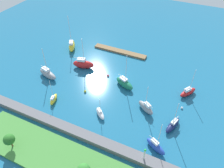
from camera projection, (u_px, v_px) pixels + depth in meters
water at (119, 77)px, 72.60m from camera, size 160.00×160.00×0.00m
pier_dock at (120, 51)px, 84.00m from camera, size 21.70×2.61×0.76m
breakwater at (79, 133)px, 54.45m from camera, size 65.44×2.67×1.56m
shoreline_park at (62, 160)px, 49.35m from camera, size 47.91×10.37×0.83m
harbor_beacon at (145, 153)px, 46.98m from camera, size 0.56×0.56×3.73m
park_tree_west at (9, 140)px, 49.70m from camera, size 2.71×2.71×4.22m
sailboat_gray_along_channel at (48, 74)px, 71.76m from camera, size 8.26×4.23×11.58m
sailboat_red_off_beacon at (83, 64)px, 75.50m from camera, size 8.11×4.56×11.89m
sailboat_yellow_west_end at (54, 99)px, 63.50m from camera, size 2.62×4.81×8.07m
sailboat_white_mid_basin at (100, 113)px, 59.34m from camera, size 4.51×4.16×6.82m
sailboat_navy_near_pier at (173, 125)px, 56.13m from camera, size 3.62×6.59×9.72m
sailboat_green_far_north at (124, 83)px, 68.22m from camera, size 7.56×5.22×12.35m
sailboat_blue_by_breakwater at (156, 146)px, 51.24m from camera, size 5.84×3.95×9.93m
sailboat_gray_east_end at (146, 107)px, 60.45m from camera, size 5.95×4.64×9.05m
sailboat_red_lone_south at (188, 92)px, 65.36m from camera, size 5.02×6.23×9.78m
sailboat_yellow_outer_mooring at (72, 46)px, 85.02m from camera, size 5.82×7.97×13.92m
mooring_buoy_red at (108, 76)px, 72.67m from camera, size 0.74×0.74×0.74m
mooring_buoy_yellow at (85, 91)px, 66.80m from camera, size 0.74×0.74×0.74m
mooring_buoy_white at (182, 108)px, 61.61m from camera, size 0.65×0.65×0.65m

